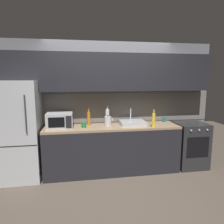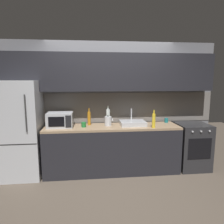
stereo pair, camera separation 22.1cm
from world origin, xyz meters
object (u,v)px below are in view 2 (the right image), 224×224
object	(u,v)px
wine_bottle_clear	(108,116)
refrigerator	(22,129)
wine_bottle_yellow	(154,121)
wine_bottle_amber	(89,118)
kettle	(108,121)
oven_range	(192,146)
microwave	(60,120)
mug_teal	(166,120)
mug_green	(84,125)

from	to	relation	value
wine_bottle_clear	refrigerator	bearing A→B (deg)	-171.94
wine_bottle_yellow	wine_bottle_amber	bearing A→B (deg)	163.26
kettle	wine_bottle_yellow	distance (m)	0.85
oven_range	wine_bottle_clear	xyz separation A→B (m)	(-1.66, 0.23, 0.60)
wine_bottle_amber	wine_bottle_yellow	bearing A→B (deg)	-16.74
microwave	wine_bottle_clear	size ratio (longest dim) A/B	1.28
kettle	wine_bottle_clear	world-z (taller)	wine_bottle_clear
mug_teal	kettle	bearing A→B (deg)	-172.83
oven_range	wine_bottle_amber	size ratio (longest dim) A/B	2.75
mug_teal	mug_green	world-z (taller)	same
microwave	oven_range	bearing A→B (deg)	-0.44
kettle	mug_green	bearing A→B (deg)	-170.41
mug_teal	microwave	bearing A→B (deg)	-175.10
refrigerator	mug_teal	world-z (taller)	refrigerator
refrigerator	mug_teal	distance (m)	2.78
kettle	microwave	bearing A→B (deg)	-178.22
wine_bottle_yellow	mug_green	bearing A→B (deg)	171.38
microwave	mug_teal	world-z (taller)	microwave
kettle	mug_teal	bearing A→B (deg)	7.17
oven_range	kettle	size ratio (longest dim) A/B	4.56
oven_range	wine_bottle_yellow	size ratio (longest dim) A/B	2.77
oven_range	microwave	size ratio (longest dim) A/B	1.96
refrigerator	wine_bottle_clear	size ratio (longest dim) A/B	4.87
refrigerator	oven_range	size ratio (longest dim) A/B	1.95
kettle	mug_teal	world-z (taller)	kettle
wine_bottle_amber	microwave	bearing A→B (deg)	-168.41
wine_bottle_amber	kettle	bearing A→B (deg)	-12.76
microwave	mug_teal	bearing A→B (deg)	4.90
oven_range	kettle	bearing A→B (deg)	178.38
refrigerator	kettle	size ratio (longest dim) A/B	8.87
mug_teal	mug_green	bearing A→B (deg)	-172.16
wine_bottle_clear	mug_teal	size ratio (longest dim) A/B	4.04
microwave	kettle	distance (m)	0.89
wine_bottle_clear	wine_bottle_yellow	xyz separation A→B (m)	(0.79, -0.45, -0.02)
refrigerator	wine_bottle_yellow	xyz separation A→B (m)	(2.37, -0.22, 0.16)
refrigerator	kettle	xyz separation A→B (m)	(1.57, 0.05, 0.11)
microwave	wine_bottle_amber	size ratio (longest dim) A/B	1.41
kettle	wine_bottle_yellow	size ratio (longest dim) A/B	0.61
wine_bottle_amber	wine_bottle_yellow	size ratio (longest dim) A/B	1.00
refrigerator	wine_bottle_yellow	world-z (taller)	refrigerator
refrigerator	wine_bottle_yellow	distance (m)	2.39
mug_green	wine_bottle_amber	bearing A→B (deg)	57.69
kettle	mug_teal	distance (m)	1.21
wine_bottle_amber	oven_range	bearing A→B (deg)	-3.61
refrigerator	kettle	bearing A→B (deg)	1.68
oven_range	wine_bottle_clear	size ratio (longest dim) A/B	2.50
refrigerator	wine_bottle_clear	xyz separation A→B (m)	(1.58, 0.22, 0.17)
wine_bottle_yellow	refrigerator	bearing A→B (deg)	174.64
kettle	wine_bottle_amber	bearing A→B (deg)	167.24
refrigerator	kettle	world-z (taller)	refrigerator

